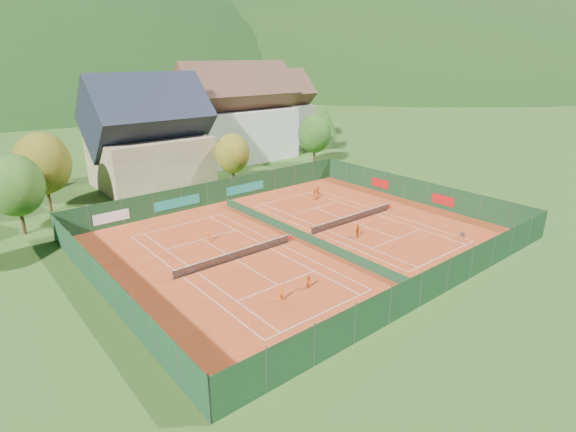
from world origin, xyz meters
The scene contains 30 objects.
ground centered at (0.00, 0.00, -0.02)m, with size 600.00×600.00×0.00m, color #2E551A.
clay_pad centered at (0.00, 0.00, 0.01)m, with size 40.00×32.00×0.01m, color #BD411B.
court_markings_left centered at (-8.00, 0.00, 0.01)m, with size 11.03×23.83×0.00m.
court_markings_right centered at (8.00, 0.00, 0.01)m, with size 11.03×23.83×0.00m.
tennis_net_left centered at (-7.85, 0.00, 0.51)m, with size 13.30×0.10×1.02m.
tennis_net_right centered at (8.15, 0.00, 0.51)m, with size 13.30×0.10×1.02m.
court_divider centered at (0.00, 0.00, 0.50)m, with size 0.03×28.80×1.00m.
fence_north centered at (-0.46, 15.99, 1.47)m, with size 40.00×0.10×3.00m.
fence_south centered at (0.00, -16.00, 1.50)m, with size 40.00×0.04×3.00m.
fence_west centered at (-20.00, 0.00, 1.50)m, with size 0.04×32.00×3.00m.
fence_east centered at (20.00, 0.05, 1.48)m, with size 0.09×32.00×3.00m.
chalet centered at (-3.00, 30.00, 6.62)m, with size 16.20×12.00×16.00m.
hotel_block_a centered at (16.00, 36.00, 7.38)m, with size 21.60×11.00×17.25m.
hotel_block_b centered at (30.00, 44.00, 6.62)m, with size 17.28×10.00×15.50m.
tree_west_front centered at (-22.00, 20.00, 5.39)m, with size 5.72×5.72×8.69m.
tree_west_mid centered at (-18.00, 26.00, 6.07)m, with size 6.44×6.44×9.78m.
tree_center centered at (6.00, 22.00, 4.72)m, with size 5.01×5.01×7.60m.
tree_east_front centered at (24.00, 24.00, 5.39)m, with size 5.72×5.72×8.69m.
tree_east_mid centered at (34.00, 32.00, 6.06)m, with size 5.04×5.04×9.00m.
tree_east_back centered at (26.00, 40.00, 6.74)m, with size 7.15×7.15×10.86m.
mountain_backdrop centered at (28.54, 233.48, -39.64)m, with size 820.00×530.00×242.00m.
ball_hopper centered at (13.13, -10.78, 0.56)m, with size 0.34×0.34×0.80m.
loose_ball_0 centered at (-9.43, -7.62, 0.03)m, with size 0.07×0.07×0.07m, color #CCD833.
loose_ball_1 centered at (7.90, -7.65, 0.03)m, with size 0.07×0.07×0.07m, color #CCD833.
player_left_near centered at (-9.45, -8.64, 0.67)m, with size 0.49×0.32×1.33m, color orange.
player_left_mid centered at (-6.39, -8.51, 0.61)m, with size 0.59×0.46×1.22m, color #D34B12.
player_left_far centered at (-7.89, 5.41, 0.60)m, with size 0.77×0.45×1.20m, color orange.
player_right_near centered at (4.98, -3.48, 0.74)m, with size 0.87×0.36×1.48m, color #D55E12.
player_right_far_a centered at (10.36, 8.94, 0.78)m, with size 0.77×0.50×1.57m, color #D64913.
player_right_far_b centered at (12.00, 10.19, 0.62)m, with size 1.16×0.37×1.25m, color #ED5C15.
Camera 1 is at (-28.59, -32.78, 18.30)m, focal length 28.00 mm.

